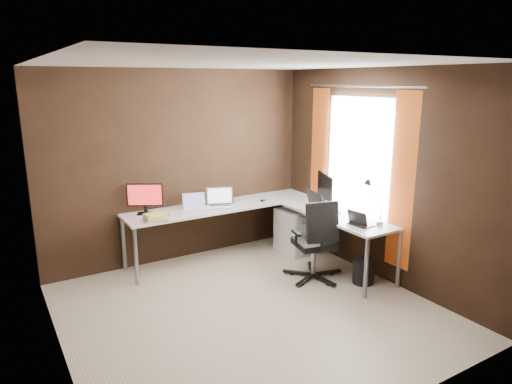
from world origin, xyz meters
TOP-DOWN VIEW (x-y plane):
  - room at (0.34, 0.07)m, footprint 3.60×3.60m
  - desk at (0.84, 1.04)m, footprint 2.65×2.25m
  - drawer_pedestal at (1.43, 1.15)m, footprint 0.42×0.50m
  - monitor_left at (-0.54, 1.63)m, footprint 0.40×0.24m
  - monitor_right at (1.59, 0.75)m, footprint 0.22×0.51m
  - laptop_white at (0.08, 1.53)m, footprint 0.34×0.28m
  - laptop_silver at (0.42, 1.48)m, footprint 0.43×0.37m
  - laptop_black_big at (1.40, 0.61)m, footprint 0.36×0.46m
  - laptop_black_small at (1.41, -0.10)m, footprint 0.22×0.29m
  - book_stack at (-0.53, 1.31)m, footprint 0.28×0.24m
  - mouse_left at (-0.37, 1.38)m, footprint 0.10×0.08m
  - mouse_corner at (1.03, 1.37)m, footprint 0.10×0.08m
  - desk_lamp at (1.53, -0.17)m, footprint 0.18×0.21m
  - office_chair at (1.08, 0.28)m, footprint 0.56×0.58m
  - wastebasket at (1.50, -0.11)m, footprint 0.30×0.30m

SIDE VIEW (x-z plane):
  - wastebasket at x=1.50m, z-range 0.00..0.29m
  - office_chair at x=1.08m, z-range -0.21..0.80m
  - drawer_pedestal at x=1.43m, z-range 0.00..0.60m
  - desk at x=0.84m, z-range 0.31..1.04m
  - mouse_corner at x=1.03m, z-range 0.73..0.76m
  - mouse_left at x=-0.37m, z-range 0.73..0.76m
  - book_stack at x=-0.53m, z-range 0.73..0.81m
  - laptop_black_small at x=1.41m, z-range 0.68..0.86m
  - laptop_white at x=0.08m, z-range 0.68..0.87m
  - laptop_silver at x=0.42m, z-range 0.66..0.90m
  - laptop_black_big at x=1.40m, z-range 0.65..0.92m
  - monitor_left at x=-0.54m, z-range 0.76..1.14m
  - monitor_right at x=1.59m, z-range 0.76..1.20m
  - desk_lamp at x=1.53m, z-range 0.80..1.34m
  - room at x=0.34m, z-range 0.03..2.53m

